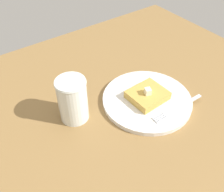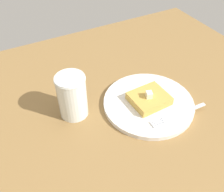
% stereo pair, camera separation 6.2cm
% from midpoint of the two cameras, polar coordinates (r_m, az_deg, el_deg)
% --- Properties ---
extents(table_surface, '(1.07, 1.07, 0.02)m').
position_cam_midpoint_polar(table_surface, '(0.59, 4.17, -10.33)').
color(table_surface, olive).
rests_on(table_surface, ground).
extents(plate, '(0.24, 0.24, 0.01)m').
position_cam_midpoint_polar(plate, '(0.66, 5.37, -0.94)').
color(plate, silver).
rests_on(plate, table_surface).
extents(toast_slice_center, '(0.10, 0.09, 0.02)m').
position_cam_midpoint_polar(toast_slice_center, '(0.65, 5.46, 0.07)').
color(toast_slice_center, gold).
rests_on(toast_slice_center, plate).
extents(butter_pat_primary, '(0.02, 0.02, 0.02)m').
position_cam_midpoint_polar(butter_pat_primary, '(0.63, 5.46, 0.95)').
color(butter_pat_primary, '#F7EBCB').
rests_on(butter_pat_primary, toast_slice_center).
extents(fork, '(0.16, 0.02, 0.00)m').
position_cam_midpoint_polar(fork, '(0.64, 11.67, -3.10)').
color(fork, silver).
rests_on(fork, plate).
extents(syrup_jar, '(0.07, 0.07, 0.11)m').
position_cam_midpoint_polar(syrup_jar, '(0.60, -11.82, -1.35)').
color(syrup_jar, '#542509').
rests_on(syrup_jar, table_surface).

